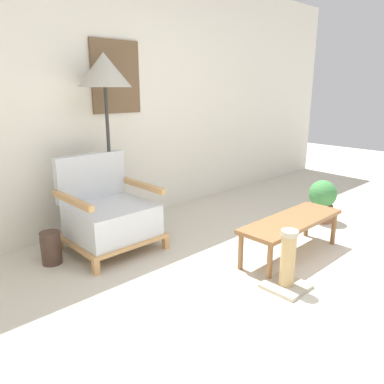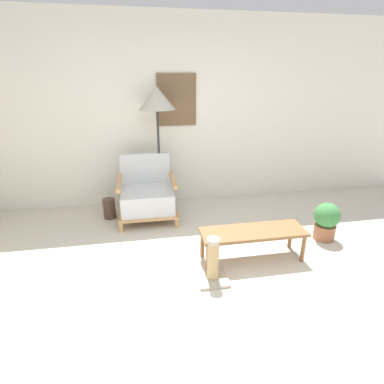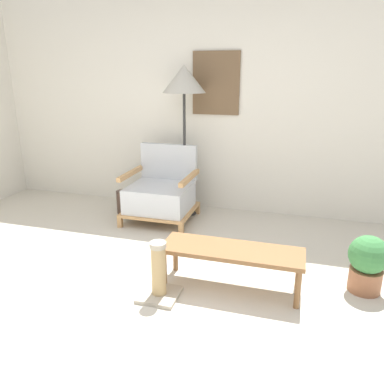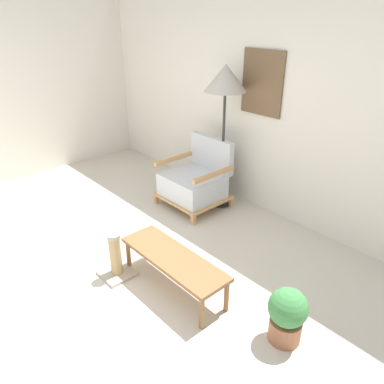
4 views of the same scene
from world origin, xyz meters
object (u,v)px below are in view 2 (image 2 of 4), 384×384
object	(u,v)px
coffee_table	(253,234)
vase	(109,208)
potted_plant	(326,220)
floor_lamp	(157,103)
scratching_post	(213,265)
armchair	(147,196)

from	to	relation	value
coffee_table	vase	bearing A→B (deg)	140.61
vase	potted_plant	distance (m)	2.84
potted_plant	floor_lamp	bearing A→B (deg)	146.40
coffee_table	scratching_post	world-z (taller)	scratching_post
armchair	scratching_post	xyz separation A→B (m)	(0.56, -1.53, -0.15)
vase	potted_plant	world-z (taller)	potted_plant
floor_lamp	potted_plant	bearing A→B (deg)	-33.60
armchair	vase	distance (m)	0.57
armchair	floor_lamp	size ratio (longest dim) A/B	0.49
coffee_table	vase	world-z (taller)	coffee_table
armchair	vase	size ratio (longest dim) A/B	3.02
vase	potted_plant	bearing A→B (deg)	-21.94
scratching_post	potted_plant	bearing A→B (deg)	19.47
potted_plant	scratching_post	world-z (taller)	potted_plant
coffee_table	vase	size ratio (longest dim) A/B	3.96
floor_lamp	coffee_table	xyz separation A→B (m)	(0.87, -1.52, -1.24)
vase	scratching_post	distance (m)	1.94
scratching_post	coffee_table	bearing A→B (deg)	29.62
armchair	vase	xyz separation A→B (m)	(-0.53, 0.08, -0.18)
floor_lamp	potted_plant	world-z (taller)	floor_lamp
floor_lamp	coffee_table	bearing A→B (deg)	-60.24
armchair	scratching_post	world-z (taller)	armchair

